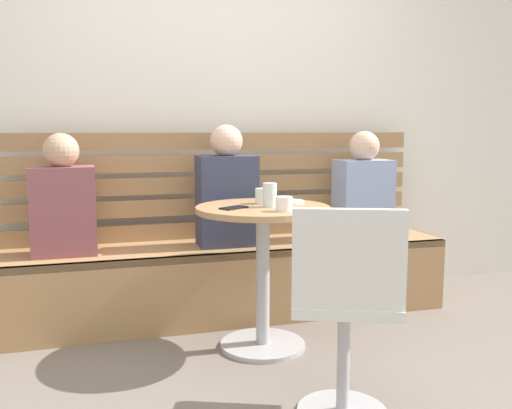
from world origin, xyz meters
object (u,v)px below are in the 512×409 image
(person_adult, at_px, (227,192))
(cup_glass_short, at_px, (263,196))
(cafe_table, at_px, (263,249))
(phone_on_table, at_px, (234,208))
(person_child_left, at_px, (63,201))
(plate_small, at_px, (288,202))
(cup_glass_tall, at_px, (270,195))
(white_chair, at_px, (346,306))
(booth_bench, at_px, (225,280))
(person_child_middle, at_px, (363,191))
(cup_ceramic_white, at_px, (284,204))

(person_adult, xyz_separation_m, cup_glass_short, (0.09, -0.42, 0.02))
(cafe_table, xyz_separation_m, cup_glass_short, (0.03, 0.10, 0.26))
(phone_on_table, bearing_deg, cafe_table, -109.49)
(person_adult, height_order, person_child_left, person_adult)
(plate_small, bearing_deg, cup_glass_short, 178.12)
(cup_glass_tall, bearing_deg, cafe_table, 132.26)
(person_adult, height_order, cup_glass_tall, person_adult)
(white_chair, xyz_separation_m, person_adult, (-0.14, 1.33, 0.29))
(booth_bench, bearing_deg, person_child_left, -179.30)
(cup_glass_short, height_order, plate_small, cup_glass_short)
(person_adult, distance_m, person_child_middle, 0.89)
(person_adult, bearing_deg, cup_ceramic_white, -81.48)
(person_child_middle, distance_m, phone_on_table, 1.14)
(person_child_left, height_order, phone_on_table, person_child_left)
(booth_bench, height_order, person_adult, person_adult)
(white_chair, bearing_deg, booth_bench, 96.28)
(person_child_left, distance_m, phone_on_table, 0.99)
(booth_bench, height_order, plate_small, plate_small)
(booth_bench, height_order, person_child_left, person_child_left)
(cup_glass_tall, xyz_separation_m, plate_small, (0.14, 0.12, -0.05))
(person_child_middle, distance_m, cup_ceramic_white, 1.06)
(cafe_table, height_order, cup_glass_tall, cup_glass_tall)
(person_child_left, relative_size, cup_glass_short, 8.32)
(cup_ceramic_white, distance_m, phone_on_table, 0.26)
(person_child_left, relative_size, person_child_middle, 0.99)
(plate_small, bearing_deg, cup_glass_tall, -138.86)
(person_child_left, bearing_deg, cafe_table, -28.48)
(booth_bench, bearing_deg, person_child_middle, -0.83)
(cafe_table, distance_m, person_adult, 0.58)
(booth_bench, distance_m, person_child_left, 1.04)
(person_adult, bearing_deg, cafe_table, -83.23)
(cafe_table, bearing_deg, plate_small, 29.25)
(person_child_middle, relative_size, cup_ceramic_white, 8.42)
(booth_bench, bearing_deg, cup_glass_tall, -80.22)
(booth_bench, bearing_deg, cup_glass_short, -77.08)
(white_chair, distance_m, person_child_left, 1.72)
(cup_ceramic_white, bearing_deg, person_adult, 98.52)
(cafe_table, relative_size, cup_glass_tall, 6.17)
(white_chair, height_order, plate_small, white_chair)
(booth_bench, relative_size, person_child_middle, 4.01)
(booth_bench, height_order, cafe_table, cafe_table)
(white_chair, bearing_deg, cafe_table, 95.44)
(person_child_middle, height_order, cup_ceramic_white, person_child_middle)
(cafe_table, bearing_deg, cup_glass_short, 73.27)
(person_adult, xyz_separation_m, cup_ceramic_white, (0.11, -0.72, 0.02))
(white_chair, xyz_separation_m, person_child_middle, (0.75, 1.34, 0.27))
(person_adult, bearing_deg, plate_small, -61.70)
(cup_glass_short, distance_m, plate_small, 0.14)
(person_child_middle, relative_size, cup_glass_short, 8.42)
(cup_ceramic_white, bearing_deg, plate_small, 66.66)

